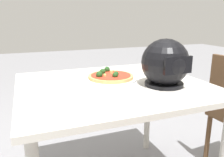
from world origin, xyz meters
name	(u,v)px	position (x,y,z in m)	size (l,w,h in m)	color
dining_table	(113,98)	(0.00, 0.00, 0.68)	(1.09, 0.95, 0.77)	beige
pizza_plate	(111,79)	(-0.02, -0.09, 0.78)	(0.33, 0.33, 0.01)	white
pizza	(110,76)	(-0.01, -0.09, 0.80)	(0.28, 0.28, 0.05)	tan
motorcycle_helmet	(165,64)	(-0.26, 0.14, 0.90)	(0.27, 0.27, 0.27)	black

